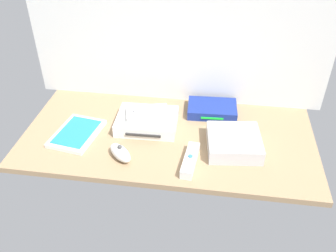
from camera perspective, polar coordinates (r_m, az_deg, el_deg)
The scene contains 9 objects.
ground_plane at distance 127.52cm, azimuth -0.00°, elevation -1.82°, with size 100.00×48.00×2.00cm, color #9E7F5B.
back_wall at distance 133.05cm, azimuth 1.61°, elevation 16.13°, with size 110.00×1.20×64.00cm, color white.
game_console at distance 130.09cm, azimuth -3.27°, elevation 0.73°, with size 21.44×16.96×4.40cm.
mini_computer at distance 121.58cm, azimuth 10.19°, elevation -2.49°, with size 18.78×18.78×5.30cm.
game_case at distance 130.43cm, azimuth -13.96°, elevation -1.11°, with size 16.43×20.91×1.56cm.
network_router at distance 138.33cm, azimuth 6.86°, elevation 2.63°, with size 18.57×13.02×3.40cm.
remote_wand at distance 114.77cm, azimuth 3.47°, elevation -5.33°, with size 4.93×15.07×3.40cm.
remote_nunchuk at distance 117.48cm, azimuth -7.41°, elevation -4.14°, with size 10.23×10.14×5.10cm.
remote_classic_pad at distance 128.81cm, azimuth -3.26°, elevation 2.07°, with size 15.95×11.37×2.40cm.
Camera 1 is at (14.67, -99.70, 77.15)cm, focal length 39.25 mm.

